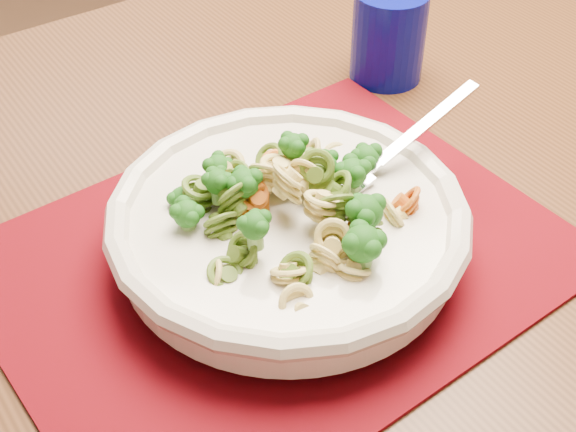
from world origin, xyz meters
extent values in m
cube|color=#4F301A|center=(0.00, 0.00, 0.00)|extent=(4.00, 4.00, 0.01)
cube|color=#4C2A15|center=(-0.10, -0.61, 0.73)|extent=(1.53, 1.23, 0.04)
cube|color=#4C2A15|center=(0.36, -0.07, 0.35)|extent=(0.09, 0.09, 0.71)
cube|color=#590310|center=(-0.12, -0.67, 0.75)|extent=(0.54, 0.48, 0.00)
cylinder|color=silver|center=(-0.11, -0.67, 0.76)|extent=(0.12, 0.12, 0.01)
cylinder|color=silver|center=(-0.11, -0.67, 0.78)|extent=(0.27, 0.27, 0.03)
torus|color=silver|center=(-0.11, -0.67, 0.79)|extent=(0.29, 0.29, 0.02)
cylinder|color=#050A6C|center=(0.07, -0.43, 0.80)|extent=(0.08, 0.08, 0.10)
camera|label=1|loc=(-0.24, -1.12, 1.20)|focal=50.00mm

